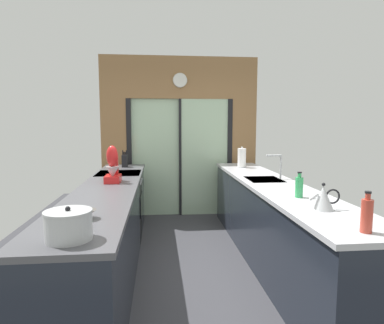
{
  "coord_description": "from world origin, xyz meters",
  "views": [
    {
      "loc": [
        -0.37,
        -3.28,
        1.58
      ],
      "look_at": [
        0.06,
        0.99,
        1.09
      ],
      "focal_mm": 31.11,
      "sensor_mm": 36.0,
      "label": 1
    }
  ],
  "objects_px": {
    "knife_block": "(125,161)",
    "soap_bottle_near": "(367,215)",
    "oven_range": "(120,206)",
    "soap_bottle_far": "(299,187)",
    "mixing_bowl": "(85,214)",
    "stock_pot": "(68,225)",
    "kettle": "(323,198)",
    "stand_mixer": "(113,168)",
    "paper_towel_roll": "(242,158)"
  },
  "relations": [
    {
      "from": "knife_block",
      "to": "soap_bottle_near",
      "type": "xyz_separation_m",
      "value": [
        1.78,
        -3.31,
        0.01
      ]
    },
    {
      "from": "oven_range",
      "to": "soap_bottle_far",
      "type": "xyz_separation_m",
      "value": [
        1.8,
        -1.69,
        0.56
      ]
    },
    {
      "from": "mixing_bowl",
      "to": "soap_bottle_near",
      "type": "xyz_separation_m",
      "value": [
        1.78,
        -0.47,
        0.07
      ]
    },
    {
      "from": "stock_pot",
      "to": "kettle",
      "type": "distance_m",
      "value": 1.85
    },
    {
      "from": "stand_mixer",
      "to": "knife_block",
      "type": "bearing_deg",
      "value": 90.0
    },
    {
      "from": "knife_block",
      "to": "soap_bottle_near",
      "type": "relative_size",
      "value": 1.0
    },
    {
      "from": "oven_range",
      "to": "mixing_bowl",
      "type": "relative_size",
      "value": 5.58
    },
    {
      "from": "mixing_bowl",
      "to": "stock_pot",
      "type": "xyz_separation_m",
      "value": [
        -0.0,
        -0.42,
        0.05
      ]
    },
    {
      "from": "soap_bottle_near",
      "to": "paper_towel_roll",
      "type": "distance_m",
      "value": 3.06
    },
    {
      "from": "stock_pot",
      "to": "kettle",
      "type": "bearing_deg",
      "value": 15.39
    },
    {
      "from": "knife_block",
      "to": "stand_mixer",
      "type": "distance_m",
      "value": 1.36
    },
    {
      "from": "soap_bottle_far",
      "to": "soap_bottle_near",
      "type": "bearing_deg",
      "value": -90.0
    },
    {
      "from": "oven_range",
      "to": "soap_bottle_near",
      "type": "xyz_separation_m",
      "value": [
        1.8,
        -2.67,
        0.57
      ]
    },
    {
      "from": "stand_mixer",
      "to": "kettle",
      "type": "xyz_separation_m",
      "value": [
        1.78,
        -1.41,
        -0.07
      ]
    },
    {
      "from": "mixing_bowl",
      "to": "paper_towel_roll",
      "type": "bearing_deg",
      "value": 55.5
    },
    {
      "from": "stand_mixer",
      "to": "kettle",
      "type": "height_order",
      "value": "stand_mixer"
    },
    {
      "from": "stand_mixer",
      "to": "stock_pot",
      "type": "bearing_deg",
      "value": -90.0
    },
    {
      "from": "oven_range",
      "to": "knife_block",
      "type": "relative_size",
      "value": 3.56
    },
    {
      "from": "knife_block",
      "to": "kettle",
      "type": "height_order",
      "value": "knife_block"
    },
    {
      "from": "stand_mixer",
      "to": "soap_bottle_far",
      "type": "distance_m",
      "value": 2.03
    },
    {
      "from": "knife_block",
      "to": "soap_bottle_near",
      "type": "distance_m",
      "value": 3.76
    },
    {
      "from": "kettle",
      "to": "soap_bottle_far",
      "type": "distance_m",
      "value": 0.44
    },
    {
      "from": "mixing_bowl",
      "to": "kettle",
      "type": "relative_size",
      "value": 0.66
    },
    {
      "from": "paper_towel_roll",
      "to": "stock_pot",
      "type": "bearing_deg",
      "value": -120.59
    },
    {
      "from": "oven_range",
      "to": "kettle",
      "type": "height_order",
      "value": "kettle"
    },
    {
      "from": "soap_bottle_far",
      "to": "mixing_bowl",
      "type": "bearing_deg",
      "value": -164.05
    },
    {
      "from": "kettle",
      "to": "paper_towel_roll",
      "type": "distance_m",
      "value": 2.52
    },
    {
      "from": "knife_block",
      "to": "kettle",
      "type": "relative_size",
      "value": 1.03
    },
    {
      "from": "kettle",
      "to": "stock_pot",
      "type": "bearing_deg",
      "value": -164.61
    },
    {
      "from": "kettle",
      "to": "soap_bottle_near",
      "type": "bearing_deg",
      "value": -90.24
    },
    {
      "from": "stock_pot",
      "to": "kettle",
      "type": "relative_size",
      "value": 1.08
    },
    {
      "from": "mixing_bowl",
      "to": "knife_block",
      "type": "bearing_deg",
      "value": 90.0
    },
    {
      "from": "stock_pot",
      "to": "oven_range",
      "type": "bearing_deg",
      "value": 90.4
    },
    {
      "from": "knife_block",
      "to": "kettle",
      "type": "bearing_deg",
      "value": -57.21
    },
    {
      "from": "knife_block",
      "to": "oven_range",
      "type": "bearing_deg",
      "value": -91.65
    },
    {
      "from": "kettle",
      "to": "paper_towel_roll",
      "type": "bearing_deg",
      "value": 90.05
    },
    {
      "from": "knife_block",
      "to": "paper_towel_roll",
      "type": "relative_size",
      "value": 0.81
    },
    {
      "from": "knife_block",
      "to": "mixing_bowl",
      "type": "bearing_deg",
      "value": -90.0
    },
    {
      "from": "stand_mixer",
      "to": "soap_bottle_far",
      "type": "bearing_deg",
      "value": -28.51
    },
    {
      "from": "stand_mixer",
      "to": "paper_towel_roll",
      "type": "bearing_deg",
      "value": 32.05
    },
    {
      "from": "stock_pot",
      "to": "soap_bottle_near",
      "type": "relative_size",
      "value": 1.05
    },
    {
      "from": "knife_block",
      "to": "stock_pot",
      "type": "relative_size",
      "value": 0.95
    },
    {
      "from": "knife_block",
      "to": "stock_pot",
      "type": "xyz_separation_m",
      "value": [
        0.0,
        -3.26,
        -0.01
      ]
    },
    {
      "from": "oven_range",
      "to": "knife_block",
      "type": "xyz_separation_m",
      "value": [
        0.02,
        0.64,
        0.56
      ]
    },
    {
      "from": "knife_block",
      "to": "stand_mixer",
      "type": "height_order",
      "value": "stand_mixer"
    },
    {
      "from": "stand_mixer",
      "to": "paper_towel_roll",
      "type": "height_order",
      "value": "stand_mixer"
    },
    {
      "from": "oven_range",
      "to": "soap_bottle_near",
      "type": "distance_m",
      "value": 3.27
    },
    {
      "from": "knife_block",
      "to": "soap_bottle_far",
      "type": "bearing_deg",
      "value": -52.6
    },
    {
      "from": "kettle",
      "to": "soap_bottle_near",
      "type": "relative_size",
      "value": 0.98
    },
    {
      "from": "stock_pot",
      "to": "paper_towel_roll",
      "type": "xyz_separation_m",
      "value": [
        1.78,
        3.01,
        0.06
      ]
    }
  ]
}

